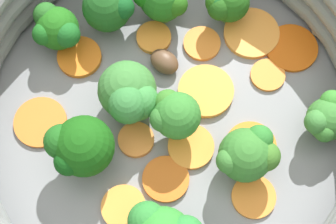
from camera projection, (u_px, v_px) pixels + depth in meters
ground_plane at (168, 125)px, 0.46m from camera, size 4.00×4.00×0.00m
skillet at (168, 122)px, 0.45m from camera, size 0.30×0.30×0.02m
skillet_rim_wall at (168, 104)px, 0.42m from camera, size 0.32×0.32×0.06m
skillet_rivet_left at (317, 31)px, 0.47m from camera, size 0.01×0.01×0.01m
carrot_slice_0 at (251, 146)px, 0.43m from camera, size 0.05×0.05×0.00m
carrot_slice_1 at (124, 207)px, 0.42m from camera, size 0.05×0.05×0.01m
carrot_slice_2 at (79, 57)px, 0.46m from camera, size 0.05×0.05×0.01m
carrot_slice_3 at (251, 33)px, 0.47m from camera, size 0.06×0.06×0.00m
carrot_slice_4 at (292, 48)px, 0.46m from camera, size 0.06×0.06×0.00m
carrot_slice_5 at (154, 38)px, 0.47m from camera, size 0.04×0.04×0.01m
carrot_slice_6 at (202, 44)px, 0.47m from camera, size 0.04×0.04×0.00m
carrot_slice_7 at (268, 75)px, 0.46m from camera, size 0.04×0.04×0.00m
carrot_slice_8 at (166, 179)px, 0.43m from camera, size 0.04×0.04×0.00m
carrot_slice_9 at (254, 197)px, 0.42m from camera, size 0.05×0.05×0.00m
carrot_slice_10 at (188, 149)px, 0.43m from camera, size 0.05×0.05×0.00m
carrot_slice_11 at (133, 136)px, 0.44m from camera, size 0.03×0.03×0.01m
carrot_slice_12 at (40, 122)px, 0.44m from camera, size 0.06×0.06×0.00m
carrot_slice_13 at (208, 93)px, 0.45m from camera, size 0.06×0.06×0.01m
broccoli_floret_1 at (130, 95)px, 0.42m from camera, size 0.05×0.05×0.05m
broccoli_floret_3 at (248, 154)px, 0.41m from camera, size 0.05×0.04×0.05m
broccoli_floret_4 at (326, 119)px, 0.42m from camera, size 0.04×0.03×0.04m
broccoli_floret_5 at (80, 147)px, 0.40m from camera, size 0.05×0.05×0.06m
broccoli_floret_6 at (107, 5)px, 0.45m from camera, size 0.04×0.04×0.05m
broccoli_floret_7 at (56, 28)px, 0.45m from camera, size 0.04×0.04×0.04m
broccoli_floret_8 at (175, 114)px, 0.41m from camera, size 0.04×0.04×0.05m
broccoli_floret_9 at (226, 4)px, 0.45m from camera, size 0.04×0.03×0.04m
mushroom_piece_0 at (164, 62)px, 0.45m from camera, size 0.02×0.03×0.01m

